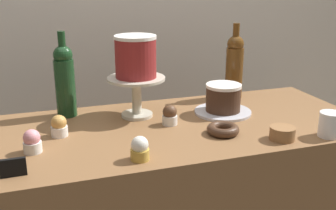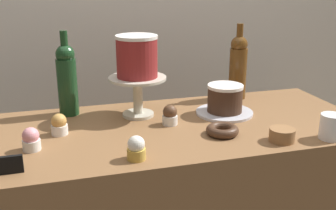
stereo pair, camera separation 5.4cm
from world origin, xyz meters
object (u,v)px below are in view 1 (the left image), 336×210
at_px(cookie_stack, 282,133).
at_px(price_sign_chalkboard, 13,167).
at_px(chocolate_round_cake, 223,98).
at_px(cake_stand_pedestal, 136,90).
at_px(coffee_cup_ceramic, 330,124).
at_px(donut_chocolate, 223,129).
at_px(cupcake_strawberry, 32,142).
at_px(cupcake_chocolate, 170,115).
at_px(wine_bottle_green, 65,79).
at_px(cupcake_caramel, 59,126).
at_px(white_layer_cake, 136,57).
at_px(wine_bottle_amber, 234,65).
at_px(cupcake_vanilla, 140,149).

height_order(cookie_stack, price_sign_chalkboard, price_sign_chalkboard).
height_order(chocolate_round_cake, price_sign_chalkboard, chocolate_round_cake).
height_order(cake_stand_pedestal, coffee_cup_ceramic, cake_stand_pedestal).
bearing_deg(cookie_stack, chocolate_round_cake, 102.97).
bearing_deg(donut_chocolate, cupcake_strawberry, 175.77).
relative_size(cupcake_chocolate, coffee_cup_ceramic, 0.87).
bearing_deg(price_sign_chalkboard, wine_bottle_green, 68.31).
distance_m(cupcake_chocolate, cupcake_caramel, 0.39).
xyz_separation_m(wine_bottle_green, coffee_cup_ceramic, (0.82, -0.50, -0.10)).
height_order(wine_bottle_green, price_sign_chalkboard, wine_bottle_green).
relative_size(cupcake_strawberry, coffee_cup_ceramic, 0.87).
height_order(wine_bottle_green, cupcake_chocolate, wine_bottle_green).
relative_size(white_layer_cake, donut_chocolate, 1.39).
bearing_deg(wine_bottle_amber, cupcake_vanilla, -138.39).
relative_size(wine_bottle_green, cupcake_strawberry, 4.38).
xyz_separation_m(chocolate_round_cake, coffee_cup_ceramic, (0.24, -0.33, -0.02)).
relative_size(cake_stand_pedestal, donut_chocolate, 1.95).
relative_size(cake_stand_pedestal, cupcake_chocolate, 2.94).
xyz_separation_m(wine_bottle_amber, cupcake_caramel, (-0.77, -0.23, -0.11)).
distance_m(white_layer_cake, price_sign_chalkboard, 0.61).
relative_size(white_layer_cake, wine_bottle_amber, 0.48).
bearing_deg(coffee_cup_ceramic, cupcake_chocolate, 149.77).
height_order(wine_bottle_green, cupcake_strawberry, wine_bottle_green).
distance_m(white_layer_cake, cupcake_chocolate, 0.25).
xyz_separation_m(cupcake_vanilla, coffee_cup_ceramic, (0.65, -0.02, 0.01)).
bearing_deg(cupcake_vanilla, price_sign_chalkboard, 178.67).
bearing_deg(wine_bottle_green, cake_stand_pedestal, -20.09).
relative_size(cupcake_chocolate, cupcake_vanilla, 1.00).
distance_m(cupcake_strawberry, cupcake_vanilla, 0.34).
height_order(wine_bottle_amber, donut_chocolate, wine_bottle_amber).
relative_size(white_layer_cake, wine_bottle_green, 0.48).
xyz_separation_m(wine_bottle_green, wine_bottle_amber, (0.72, 0.02, 0.00)).
height_order(cake_stand_pedestal, price_sign_chalkboard, cake_stand_pedestal).
bearing_deg(wine_bottle_amber, cake_stand_pedestal, -166.33).
bearing_deg(coffee_cup_ceramic, wine_bottle_green, 148.91).
bearing_deg(donut_chocolate, white_layer_cake, 131.25).
xyz_separation_m(cupcake_vanilla, cookie_stack, (0.49, 0.00, -0.01)).
xyz_separation_m(wine_bottle_green, cookie_stack, (0.66, -0.47, -0.12)).
distance_m(wine_bottle_green, price_sign_chalkboard, 0.51).
bearing_deg(cupcake_caramel, cupcake_strawberry, -128.81).
distance_m(wine_bottle_green, coffee_cup_ceramic, 0.97).
bearing_deg(white_layer_cake, cupcake_chocolate, -53.91).
bearing_deg(donut_chocolate, cookie_stack, -33.11).
bearing_deg(cake_stand_pedestal, cupcake_chocolate, -53.91).
height_order(cake_stand_pedestal, cupcake_strawberry, cake_stand_pedestal).
relative_size(wine_bottle_amber, coffee_cup_ceramic, 3.83).
height_order(cupcake_caramel, cupcake_vanilla, same).
height_order(white_layer_cake, wine_bottle_amber, wine_bottle_amber).
bearing_deg(coffee_cup_ceramic, cookie_stack, 171.10).
relative_size(wine_bottle_green, cupcake_vanilla, 4.38).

